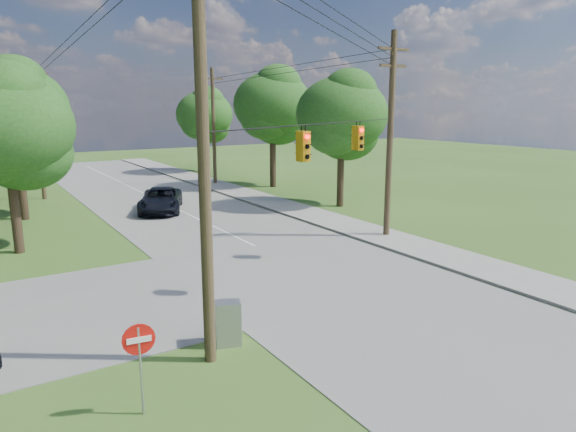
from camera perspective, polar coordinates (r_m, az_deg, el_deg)
ground at (r=16.68m, az=6.96°, el=-12.20°), size 140.00×140.00×0.00m
main_road at (r=21.51m, az=2.70°, el=-6.38°), size 10.00×100.00×0.03m
sidewalk_east at (r=25.76m, az=15.05°, el=-3.54°), size 2.60×100.00×0.12m
pole_sw at (r=13.15m, az=-9.45°, el=9.27°), size 2.00×0.32×12.00m
pole_ne at (r=27.13m, az=11.29°, el=9.02°), size 2.00×0.32×10.50m
pole_north_e at (r=45.69m, az=-8.26°, el=9.90°), size 2.00×0.32×10.00m
pole_north_w at (r=42.00m, az=-26.05°, el=8.62°), size 2.00×0.32×10.00m
power_lines at (r=25.90m, az=-6.74°, el=17.19°), size 13.93×29.62×4.93m
traffic_signals at (r=20.30m, az=5.08°, el=8.29°), size 4.91×3.27×1.05m
tree_w_near at (r=26.77m, az=-28.89°, el=8.70°), size 6.00×6.00×8.40m
tree_w_mid at (r=34.81m, az=-28.23°, el=10.31°), size 6.40×6.40×9.22m
tree_e_near at (r=35.19m, az=6.00°, el=11.14°), size 6.20×6.20×8.81m
tree_e_mid at (r=43.75m, az=-1.73°, el=12.25°), size 6.60×6.60×9.64m
tree_e_far at (r=54.04m, az=-9.25°, el=11.05°), size 5.80×5.80×8.32m
car_main_north at (r=34.67m, az=-13.96°, el=1.76°), size 4.54×6.09×1.54m
control_cabinet at (r=15.33m, az=-6.69°, el=-11.76°), size 0.86×0.74×1.32m
do_not_enter_sign at (r=12.13m, az=-16.20°, el=-13.97°), size 0.73×0.15×2.20m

